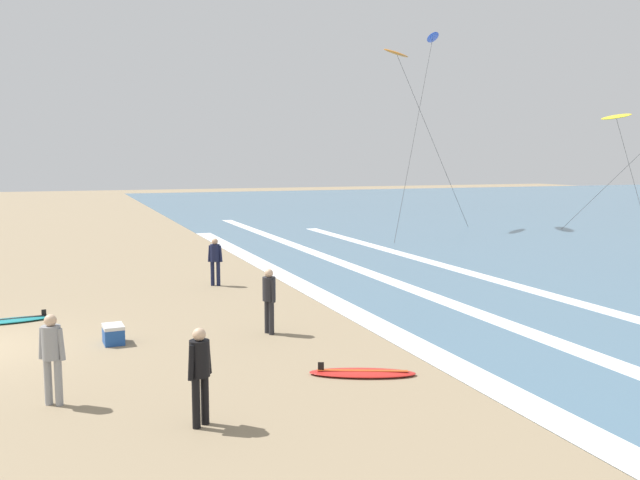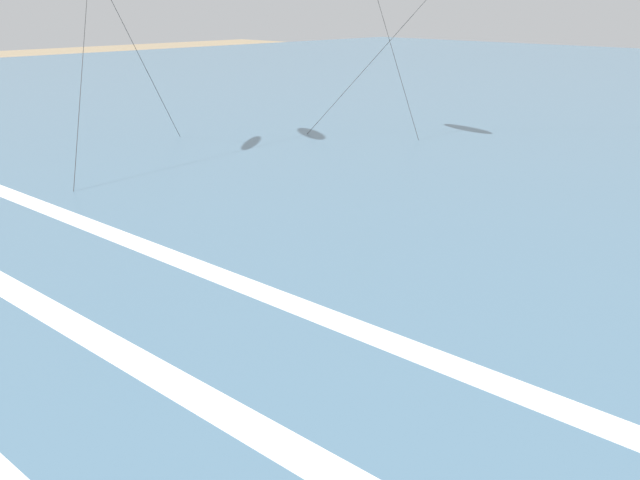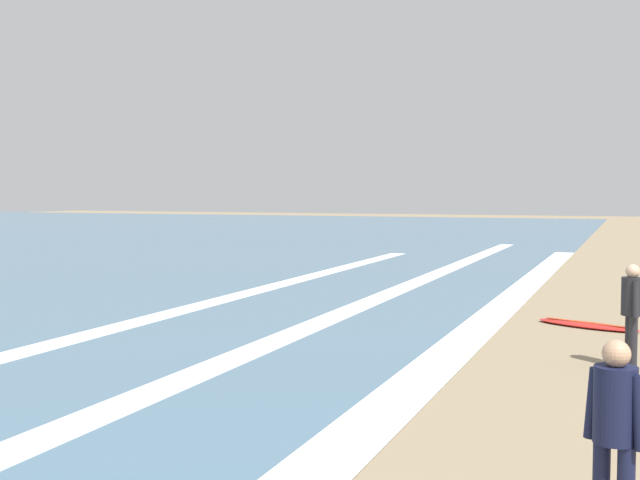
{
  "view_description": "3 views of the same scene",
  "coord_description": "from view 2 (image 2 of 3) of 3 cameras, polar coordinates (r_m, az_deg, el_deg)",
  "views": [
    {
      "loc": [
        16.33,
        2.35,
        4.22
      ],
      "look_at": [
        -1.48,
        9.12,
        1.93
      ],
      "focal_mm": 37.79,
      "sensor_mm": 36.0,
      "label": 1
    },
    {
      "loc": [
        7.67,
        6.78,
        5.75
      ],
      "look_at": [
        1.55,
        13.02,
        2.98
      ],
      "focal_mm": 43.06,
      "sensor_mm": 36.0,
      "label": 2
    },
    {
      "loc": [
        -12.02,
        6.88,
        2.7
      ],
      "look_at": [
        -0.96,
        11.22,
        1.98
      ],
      "focal_mm": 45.0,
      "sensor_mm": 36.0,
      "label": 3
    }
  ],
  "objects": [
    {
      "name": "wave_foam_mid_break",
      "position": [
        11.5,
        -7.26,
        -12.48
      ],
      "size": [
        58.56,
        0.66,
        0.01
      ],
      "primitive_type": "cube",
      "color": "white",
      "rests_on": "ocean_surface"
    },
    {
      "name": "wave_foam_outer_break",
      "position": [
        13.73,
        4.19,
        -7.16
      ],
      "size": [
        43.44,
        0.67,
        0.01
      ],
      "primitive_type": "cube",
      "color": "white",
      "rests_on": "ocean_surface"
    }
  ]
}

